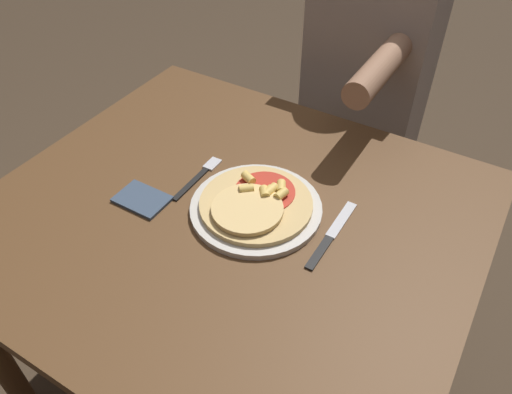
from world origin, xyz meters
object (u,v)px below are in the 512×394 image
object	(u,v)px
fork	(200,175)
person_diner	(366,83)
dining_table	(231,246)
knife	(331,235)
plate	(256,208)
pizza	(255,203)

from	to	relation	value
fork	person_diner	world-z (taller)	person_diner
dining_table	knife	xyz separation A→B (m)	(0.22, 0.05, 0.11)
plate	pizza	size ratio (longest dim) A/B	1.17
knife	person_diner	size ratio (longest dim) A/B	0.18
dining_table	person_diner	world-z (taller)	person_diner
fork	person_diner	distance (m)	0.67
fork	knife	distance (m)	0.35
dining_table	person_diner	size ratio (longest dim) A/B	0.85
pizza	knife	xyz separation A→B (m)	(0.17, 0.02, -0.02)
plate	person_diner	world-z (taller)	person_diner
dining_table	knife	size ratio (longest dim) A/B	4.80
plate	pizza	xyz separation A→B (m)	(0.00, -0.00, 0.02)
plate	pizza	distance (m)	0.02
pizza	knife	bearing A→B (deg)	5.85
knife	dining_table	bearing A→B (deg)	-167.43
plate	knife	xyz separation A→B (m)	(0.17, 0.01, -0.00)
fork	knife	world-z (taller)	same
plate	person_diner	distance (m)	0.69
dining_table	fork	size ratio (longest dim) A/B	6.03
pizza	knife	distance (m)	0.18
knife	pizza	bearing A→B (deg)	-174.15
pizza	fork	size ratio (longest dim) A/B	1.42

